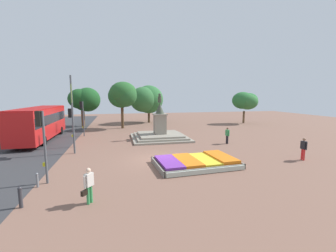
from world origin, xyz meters
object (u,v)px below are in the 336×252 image
Objects in this scene: statue_monument at (160,132)px; traffic_light_mid_block at (71,121)px; banner_pole at (72,111)px; kerb_bollard_south at (20,197)px; kerb_bollard_mid_a at (37,180)px; pedestrian_with_handbag at (89,184)px; pedestrian_near_planter at (304,147)px; city_bus at (39,122)px; pedestrian_crossing_plaza at (227,134)px; traffic_light_far_corner at (82,112)px; traffic_light_near_crossing at (42,134)px; flower_planter at (197,162)px.

statue_monument is 8.92m from traffic_light_mid_block.
banner_pole reaches higher than traffic_light_mid_block.
kerb_bollard_mid_a is at bearing 91.04° from kerb_bollard_south.
pedestrian_with_handbag is 0.97× the size of pedestrian_near_planter.
city_bus is 6.77× the size of pedestrian_crossing_plaza.
pedestrian_with_handbag is (2.57, -17.21, -1.84)m from traffic_light_far_corner.
statue_monument is 12.54m from city_bus.
traffic_light_mid_block is 0.32× the size of city_bus.
statue_monument is 1.54× the size of traffic_light_near_crossing.
traffic_light_near_crossing is 5.11× the size of kerb_bollard_mid_a.
city_bus is (-3.88, 4.20, -0.46)m from traffic_light_mid_block.
banner_pole reaches higher than flower_planter.
pedestrian_with_handbag is (-6.37, -3.99, 0.65)m from flower_planter.
flower_planter is at bearing 7.11° from traffic_light_near_crossing.
pedestrian_with_handbag is at bearing -67.30° from city_bus.
pedestrian_crossing_plaza reaches higher than pedestrian_with_handbag.
pedestrian_with_handbag is at bearing -5.18° from kerb_bollard_south.
flower_planter is at bearing 9.75° from kerb_bollard_mid_a.
pedestrian_with_handbag is at bearing -166.25° from pedestrian_near_planter.
traffic_light_mid_block is at bearing -164.90° from statue_monument.
pedestrian_near_planter is at bearing -25.23° from traffic_light_mid_block.
statue_monument is at bearing 129.78° from pedestrian_near_planter.
traffic_light_near_crossing is at bearing -72.60° from city_bus.
pedestrian_near_planter reaches higher than pedestrian_with_handbag.
pedestrian_crossing_plaza is (18.20, -5.92, -1.04)m from city_bus.
traffic_light_far_corner is 4.32× the size of kerb_bollard_south.
kerb_bollard_south is at bearing -90.23° from traffic_light_mid_block.
traffic_light_far_corner is 0.64× the size of banner_pole.
banner_pole is 9.77m from pedestrian_with_handbag.
banner_pole is at bearing -76.69° from traffic_light_mid_block.
flower_planter is 7.54m from pedestrian_with_handbag.
traffic_light_near_crossing is 13.49m from city_bus.
banner_pole is 3.80× the size of pedestrian_near_planter.
traffic_light_near_crossing is at bearing -89.93° from traffic_light_far_corner.
traffic_light_far_corner is (0.13, 5.69, 0.31)m from traffic_light_mid_block.
traffic_light_mid_block is at bearing 89.77° from kerb_bollard_south.
traffic_light_near_crossing is 16.98m from pedestrian_near_planter.
pedestrian_with_handbag is (2.14, -9.18, -2.55)m from banner_pole.
traffic_light_far_corner is 17.11m from kerb_bollard_south.
kerb_bollard_south is at bearing -88.96° from kerb_bollard_mid_a.
statue_monument is 14.23m from kerb_bollard_mid_a.
statue_monument is at bearing 93.61° from flower_planter.
traffic_light_far_corner reaches higher than traffic_light_mid_block.
flower_planter is 9.84m from statue_monument.
pedestrian_with_handbag is at bearing -112.60° from statue_monument.
flower_planter is at bearing -42.20° from city_bus.
statue_monument is at bearing 30.38° from banner_pole.
pedestrian_crossing_plaza is at bearing -6.85° from traffic_light_mid_block.
traffic_light_near_crossing is at bearing 85.82° from kerb_bollard_south.
kerb_bollard_mid_a is at bearing -74.08° from city_bus.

